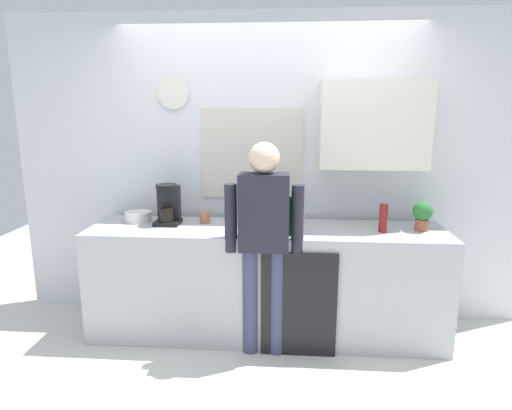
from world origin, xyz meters
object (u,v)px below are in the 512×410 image
at_px(bottle_amber_beer, 290,216).
at_px(cup_terracotta_mug, 205,218).
at_px(bottle_green_wine, 290,216).
at_px(cup_white_mug, 300,218).
at_px(mixing_bowl, 138,216).
at_px(potted_plant, 422,214).
at_px(bottle_red_vinegar, 383,218).
at_px(person_at_sink, 264,233).
at_px(coffee_maker, 168,206).

relative_size(bottle_amber_beer, cup_terracotta_mug, 2.50).
distance_m(bottle_amber_beer, bottle_green_wine, 0.14).
bearing_deg(cup_terracotta_mug, cup_white_mug, 3.30).
bearing_deg(mixing_bowl, potted_plant, -2.89).
distance_m(bottle_amber_beer, bottle_red_vinegar, 0.71).
bearing_deg(bottle_amber_beer, person_at_sink, -125.98).
bearing_deg(bottle_green_wine, cup_terracotta_mug, 156.95).
distance_m(bottle_red_vinegar, potted_plant, 0.31).
distance_m(mixing_bowl, potted_plant, 2.29).
bearing_deg(potted_plant, bottle_amber_beer, -176.47).
bearing_deg(cup_terracotta_mug, bottle_red_vinegar, -6.46).
height_order(bottle_red_vinegar, cup_terracotta_mug, bottle_red_vinegar).
xyz_separation_m(bottle_green_wine, mixing_bowl, (-1.27, 0.32, -0.11)).
height_order(bottle_red_vinegar, mixing_bowl, bottle_red_vinegar).
height_order(coffee_maker, cup_terracotta_mug, coffee_maker).
relative_size(coffee_maker, mixing_bowl, 1.50).
bearing_deg(bottle_red_vinegar, bottle_amber_beer, -179.87).
bearing_deg(person_at_sink, cup_white_mug, 70.24).
xyz_separation_m(bottle_red_vinegar, bottle_green_wine, (-0.71, -0.14, 0.04)).
distance_m(bottle_green_wine, cup_terracotta_mug, 0.77).
bearing_deg(bottle_red_vinegar, potted_plant, 11.26).
relative_size(bottle_amber_beer, cup_white_mug, 2.42).
xyz_separation_m(coffee_maker, cup_white_mug, (1.08, 0.08, -0.10)).
bearing_deg(cup_terracotta_mug, coffee_maker, -173.81).
bearing_deg(coffee_maker, bottle_green_wine, -14.99).
distance_m(bottle_red_vinegar, cup_white_mug, 0.66).
bearing_deg(coffee_maker, potted_plant, -1.90).
bearing_deg(person_at_sink, mixing_bowl, 168.27).
bearing_deg(bottle_red_vinegar, mixing_bowl, 174.90).
bearing_deg(bottle_green_wine, mixing_bowl, 166.05).
height_order(coffee_maker, cup_white_mug, coffee_maker).
xyz_separation_m(potted_plant, person_at_sink, (-1.20, -0.32, -0.08)).
xyz_separation_m(cup_white_mug, mixing_bowl, (-1.35, -0.03, -0.01)).
bearing_deg(cup_white_mug, coffee_maker, -175.91).
relative_size(bottle_red_vinegar, person_at_sink, 0.14).
height_order(bottle_green_wine, cup_terracotta_mug, bottle_green_wine).
distance_m(coffee_maker, person_at_sink, 0.90).
relative_size(cup_terracotta_mug, potted_plant, 0.40).
bearing_deg(bottle_green_wine, person_at_sink, -147.38).
height_order(cup_terracotta_mug, person_at_sink, person_at_sink).
bearing_deg(person_at_sink, coffee_maker, 164.62).
height_order(bottle_amber_beer, cup_white_mug, bottle_amber_beer).
relative_size(bottle_amber_beer, person_at_sink, 0.14).
bearing_deg(mixing_bowl, cup_terracotta_mug, -1.69).
height_order(coffee_maker, person_at_sink, person_at_sink).
relative_size(bottle_green_wine, cup_white_mug, 3.16).
xyz_separation_m(bottle_amber_beer, mixing_bowl, (-1.27, 0.18, -0.07)).
relative_size(bottle_amber_beer, potted_plant, 1.00).
bearing_deg(person_at_sink, bottle_green_wine, 42.87).
bearing_deg(coffee_maker, cup_terracotta_mug, 6.19).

